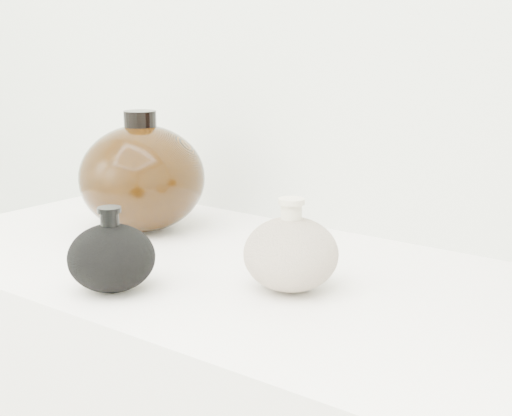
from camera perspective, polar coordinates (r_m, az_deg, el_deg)
The scene contains 3 objects.
black_gourd_vase at distance 0.90m, azimuth -11.48°, elevation -3.86°, with size 0.11×0.11×0.11m.
cream_gourd_vase at distance 0.89m, azimuth 2.81°, elevation -3.63°, with size 0.16×0.16×0.12m.
left_round_pot at distance 1.17m, azimuth -9.09°, elevation 2.42°, with size 0.23×0.23×0.20m.
Camera 1 is at (0.51, 0.22, 1.21)m, focal length 50.00 mm.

